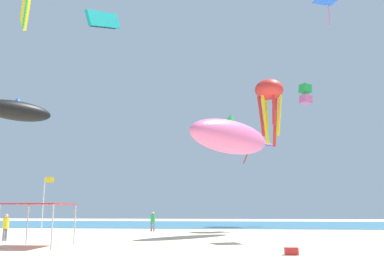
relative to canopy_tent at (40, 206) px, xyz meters
name	(u,v)px	position (x,y,z in m)	size (l,w,h in m)	color
ground	(154,250)	(6.15, -0.40, -2.13)	(110.00, 110.00, 0.10)	beige
ocean_strip	(200,224)	(6.15, 29.76, -2.06)	(110.00, 22.69, 0.03)	teal
canopy_tent	(40,206)	(0.00, 0.00, 0.00)	(2.79, 2.90, 2.19)	#B2B2B7
person_near_tent	(153,220)	(3.28, 14.03, -1.11)	(0.40, 0.39, 1.65)	slate
person_leftmost	(6,225)	(-3.74, 3.37, -1.14)	(0.38, 0.43, 1.60)	slate
banner_flag	(44,202)	(-1.59, 3.78, 0.24)	(0.61, 0.06, 3.87)	silver
cooler_box	(291,251)	(12.42, -2.46, -1.90)	(0.57, 0.37, 0.35)	red
kite_inflatable_pink	(231,137)	(10.01, 9.43, 5.18)	(7.82, 8.73, 3.56)	pink
kite_parafoil_teal	(103,20)	(-2.34, 15.48, 18.28)	(2.16, 4.99, 3.17)	teal
kite_box_green	(305,94)	(19.22, 27.18, 13.42)	(1.65, 1.61, 2.50)	green
kite_octopus_red	(269,93)	(13.79, 16.78, 10.67)	(3.47, 3.47, 6.38)	red
kite_delta_purple	(259,141)	(13.21, 24.13, 7.25)	(5.51, 5.51, 3.22)	purple
kite_diamond_blue	(328,0)	(17.40, 7.77, 15.09)	(2.10, 2.10, 2.27)	blue
kite_inflatable_black	(17,111)	(-5.47, 6.56, 6.86)	(4.51, 4.63, 1.80)	black
kite_parafoil_yellow	(26,7)	(-3.05, 2.30, 12.65)	(2.24, 2.99, 2.15)	yellow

